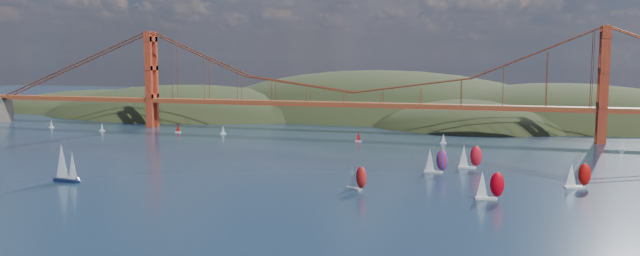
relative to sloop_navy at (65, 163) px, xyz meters
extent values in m
plane|color=black|center=(61.12, -30.24, -6.17)|extent=(1200.00, 1200.00, 0.00)
ellipsoid|color=black|center=(-78.88, 229.76, -17.37)|extent=(240.00, 140.00, 64.00)
ellipsoid|color=black|center=(51.12, 269.76, -22.97)|extent=(300.00, 180.00, 96.00)
ellipsoid|color=black|center=(171.12, 239.76, -19.47)|extent=(220.00, 140.00, 76.00)
ellipsoid|color=black|center=(121.12, 209.76, -14.57)|extent=(140.00, 110.00, 48.00)
ellipsoid|color=black|center=(-168.88, 259.76, -13.87)|extent=(200.00, 140.00, 44.00)
cube|color=brown|center=(61.12, 149.76, 9.83)|extent=(440.00, 7.00, 1.60)
cube|color=maroon|center=(61.12, 149.76, 8.63)|extent=(440.00, 7.00, 0.80)
cube|color=maroon|center=(-58.88, 149.76, 21.33)|extent=(4.00, 8.50, 55.00)
cube|color=maroon|center=(181.12, 149.76, 21.33)|extent=(4.00, 8.50, 55.00)
cube|color=black|center=(0.35, -0.02, -5.63)|extent=(9.08, 3.11, 1.07)
cylinder|color=#99999E|center=(0.79, -0.05, 1.35)|extent=(0.13, 0.13, 12.90)
cone|color=white|center=(-1.26, 0.09, 0.71)|extent=(5.33, 5.33, 11.36)
cone|color=white|center=(3.02, -0.21, -0.58)|extent=(3.81, 3.81, 9.03)
cube|color=white|center=(93.13, 14.78, -5.85)|extent=(5.34, 3.85, 0.63)
cylinder|color=#99999E|center=(93.36, 14.65, -1.58)|extent=(0.08, 0.08, 7.92)
cone|color=white|center=(92.30, 15.24, -1.97)|extent=(4.02, 4.02, 6.97)
ellipsoid|color=red|center=(95.67, 13.38, -1.97)|extent=(4.36, 3.82, 6.65)
cube|color=silver|center=(132.30, 12.33, -5.83)|extent=(5.80, 2.27, 0.68)
cylinder|color=#99999E|center=(132.58, 12.36, -1.25)|extent=(0.08, 0.08, 8.48)
cone|color=white|center=(131.29, 12.20, -1.68)|extent=(3.53, 3.53, 7.46)
ellipsoid|color=#C6000E|center=(135.38, 12.71, -1.68)|extent=(4.23, 2.95, 7.12)
cube|color=white|center=(158.27, 36.24, -5.84)|extent=(5.69, 2.64, 0.66)
cylinder|color=#99999E|center=(158.54, 36.30, -1.39)|extent=(0.08, 0.08, 8.23)
cone|color=white|center=(157.31, 36.04, -1.81)|extent=(3.65, 3.65, 7.25)
ellipsoid|color=#B80C09|center=(161.23, 36.87, -1.81)|extent=(4.26, 3.16, 6.92)
cube|color=silver|center=(124.19, 62.21, -5.81)|extent=(5.95, 1.68, 0.71)
cylinder|color=#99999E|center=(124.49, 62.21, -1.00)|extent=(0.09, 0.09, 8.91)
cone|color=white|center=(123.12, 62.21, -1.45)|extent=(3.34, 3.34, 7.84)
ellipsoid|color=red|center=(127.46, 62.20, -1.45)|extent=(4.17, 2.63, 7.49)
cube|color=silver|center=(113.26, 49.85, -5.82)|extent=(5.95, 2.00, 0.70)
cylinder|color=#99999E|center=(113.55, 49.83, -1.07)|extent=(0.09, 0.09, 8.78)
cone|color=white|center=(112.21, 49.92, -1.51)|extent=(3.48, 3.48, 7.73)
ellipsoid|color=red|center=(116.47, 49.65, -1.51)|extent=(4.25, 2.83, 7.38)
cube|color=silver|center=(-112.62, 129.44, -5.92)|extent=(3.00, 1.00, 0.50)
cone|color=white|center=(-112.62, 129.44, -3.57)|extent=(2.00, 2.00, 4.20)
cube|color=silver|center=(-74.22, 123.00, -5.92)|extent=(3.00, 1.00, 0.50)
cone|color=white|center=(-74.22, 123.00, -3.57)|extent=(2.00, 2.00, 4.20)
cube|color=silver|center=(-31.26, 129.40, -5.92)|extent=(3.00, 1.00, 0.50)
cone|color=red|center=(-31.26, 129.40, -3.57)|extent=(2.00, 2.00, 4.20)
cube|color=silver|center=(-4.86, 129.79, -5.92)|extent=(3.00, 1.00, 0.50)
cone|color=white|center=(-4.86, 129.79, -3.57)|extent=(2.00, 2.00, 4.20)
cube|color=silver|center=(186.85, 127.40, -5.92)|extent=(3.00, 1.00, 0.50)
cone|color=white|center=(186.85, 127.40, -3.57)|extent=(2.00, 2.00, 4.20)
cube|color=silver|center=(109.96, 126.45, -5.92)|extent=(3.00, 1.00, 0.50)
cone|color=white|center=(109.96, 126.45, -3.57)|extent=(2.00, 2.00, 4.20)
cube|color=silver|center=(70.19, 121.43, -5.92)|extent=(3.00, 1.00, 0.50)
cone|color=red|center=(70.19, 121.43, -3.57)|extent=(2.00, 2.00, 4.20)
camera|label=1|loc=(136.15, -168.51, 34.44)|focal=35.00mm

